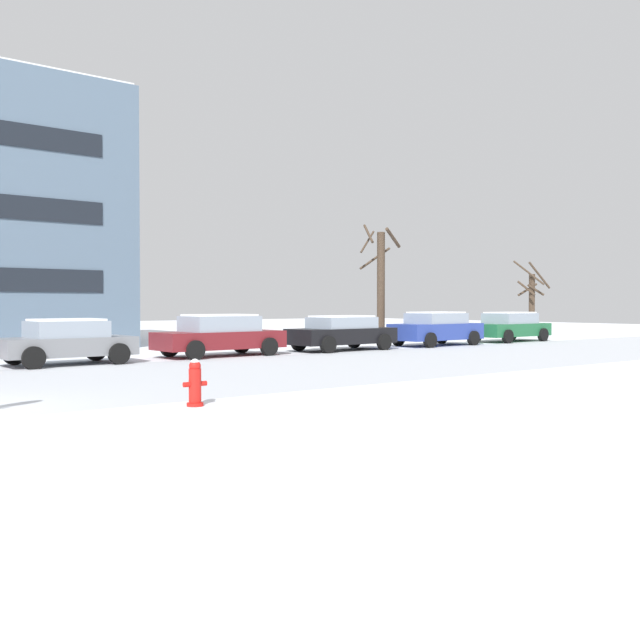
{
  "coord_description": "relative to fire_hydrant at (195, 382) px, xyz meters",
  "views": [
    {
      "loc": [
        -1.73,
        -12.75,
        1.8
      ],
      "look_at": [
        11.74,
        5.09,
        1.3
      ],
      "focal_mm": 39.16,
      "sensor_mm": 36.0,
      "label": 1
    }
  ],
  "objects": [
    {
      "name": "tree_far_left",
      "position": [
        27.7,
        13.11,
        1.61
      ],
      "size": [
        1.97,
        1.97,
        4.27
      ],
      "color": "#423326",
      "rests_on": "ground"
    },
    {
      "name": "parked_car_maroon",
      "position": [
        6.15,
        10.26,
        0.32
      ],
      "size": [
        4.58,
        2.14,
        1.46
      ],
      "color": "maroon",
      "rests_on": "ground"
    },
    {
      "name": "parked_car_blue",
      "position": [
        16.77,
        10.11,
        0.34
      ],
      "size": [
        4.45,
        2.19,
        1.48
      ],
      "color": "#283D93",
      "rests_on": "ground"
    },
    {
      "name": "parked_car_black",
      "position": [
        11.46,
        10.1,
        0.29
      ],
      "size": [
        4.51,
        2.13,
        1.37
      ],
      "color": "black",
      "rests_on": "ground"
    },
    {
      "name": "parked_car_gray",
      "position": [
        0.84,
        10.0,
        0.28
      ],
      "size": [
        3.9,
        2.15,
        1.37
      ],
      "color": "slate",
      "rests_on": "ground"
    },
    {
      "name": "parked_car_green",
      "position": [
        22.08,
        10.28,
        0.31
      ],
      "size": [
        4.49,
        2.17,
        1.44
      ],
      "color": "#1E6038",
      "rests_on": "ground"
    },
    {
      "name": "tree_far_right",
      "position": [
        16.07,
        12.95,
        2.39
      ],
      "size": [
        1.96,
        1.89,
        5.55
      ],
      "color": "#423326",
      "rests_on": "ground"
    },
    {
      "name": "fire_hydrant",
      "position": [
        0.0,
        0.0,
        0.0
      ],
      "size": [
        0.44,
        0.3,
        0.84
      ],
      "color": "red",
      "rests_on": "ground"
    }
  ]
}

